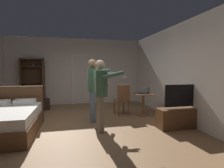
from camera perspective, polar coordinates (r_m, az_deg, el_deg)
The scene contains 14 objects.
ground_plane at distance 4.78m, azimuth -9.93°, elevation -13.29°, with size 6.94×6.94×0.00m, color olive.
wall_back at distance 7.77m, azimuth -11.34°, elevation 3.97°, with size 5.79×0.12×2.78m, color silver.
wall_right at distance 5.48m, azimuth 20.99°, elevation 3.53°, with size 0.12×6.55×2.78m, color silver.
doorway_frame at distance 7.70m, azimuth -9.35°, elevation 2.75°, with size 0.93×0.08×2.13m.
bed at distance 4.79m, azimuth -31.49°, elevation -10.11°, with size 1.44×1.92×1.02m.
bookshelf at distance 7.70m, azimuth -24.18°, elevation 0.93°, with size 0.88×0.32×1.91m.
tv_flatscreen at distance 4.87m, azimuth 21.47°, elevation -9.43°, with size 1.24×0.40×1.10m.
side_table at distance 5.77m, azimuth 10.04°, elevation -5.34°, with size 0.67×0.67×0.70m.
laptop at distance 5.68m, azimuth 9.87°, elevation -2.66°, with size 0.39×0.39×0.17m.
bottle_on_table at distance 5.71m, azimuth 11.70°, elevation -2.15°, with size 0.06×0.06×0.24m.
wooden_chair at distance 5.73m, azimuth 3.35°, elevation -4.63°, with size 0.49×0.49×0.99m.
person_blue_shirt at distance 4.21m, azimuth -3.70°, elevation -1.89°, with size 0.69×0.61×1.69m.
person_striped_shirt at distance 4.99m, azimuth -6.21°, elevation -0.65°, with size 0.65×0.55×1.75m.
suitcase_dark at distance 7.01m, azimuth -21.75°, elevation -6.11°, with size 0.56×0.35×0.40m, color black.
Camera 1 is at (-0.22, -4.55, 1.46)m, focal length 28.34 mm.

